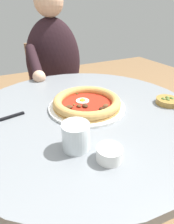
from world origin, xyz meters
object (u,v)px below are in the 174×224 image
ramekin_capers (109,153)px  diner_person (56,90)px  pizza_on_plate (87,103)px  water_glass (76,138)px  steak_knife (3,119)px  dining_table (84,140)px  olive_pan (168,101)px  cafe_chair_diner (54,87)px

ramekin_capers → diner_person: bearing=-9.9°
ramekin_capers → pizza_on_plate: bearing=-15.6°
water_glass → steak_knife: size_ratio=0.37×
ramekin_capers → diner_person: size_ratio=0.06×
dining_table → water_glass: (-0.19, 0.12, 0.19)m
pizza_on_plate → water_glass: 0.24m
water_glass → olive_pan: size_ratio=0.67×
dining_table → diner_person: size_ratio=0.76×
diner_person → dining_table: bearing=171.1°
olive_pan → cafe_chair_diner: (0.94, 0.20, -0.24)m
pizza_on_plate → steak_knife: pizza_on_plate is taller
cafe_chair_diner → water_glass: bearing=166.3°
pizza_on_plate → water_glass: size_ratio=3.78×
pizza_on_plate → ramekin_capers: 0.29m
water_glass → ramekin_capers: water_glass is taller
ramekin_capers → olive_pan: 0.42m
steak_knife → olive_pan: 0.64m
water_glass → ramekin_capers: bearing=-144.6°
cafe_chair_diner → olive_pan: bearing=-168.0°
water_glass → cafe_chair_diner: size_ratio=0.10×
dining_table → ramekin_capers: bearing=167.8°
diner_person → pizza_on_plate: bearing=172.6°
dining_table → steak_knife: (0.06, 0.29, 0.15)m
pizza_on_plate → water_glass: water_glass is taller
dining_table → ramekin_capers: 0.33m
olive_pan → steak_knife: bearing=74.3°
steak_knife → olive_pan: bearing=-105.7°
olive_pan → cafe_chair_diner: bearing=12.0°
pizza_on_plate → olive_pan: 0.34m
pizza_on_plate → cafe_chair_diner: (0.82, -0.11, -0.24)m
steak_knife → ramekin_capers: ramekin_capers is taller
ramekin_capers → diner_person: (0.96, -0.17, -0.21)m
steak_knife → ramekin_capers: bearing=-145.9°
diner_person → cafe_chair_diner: 0.14m
dining_table → cafe_chair_diner: 0.84m
dining_table → ramekin_capers: ramekin_capers is taller
dining_table → olive_pan: size_ratio=7.63×
ramekin_capers → olive_pan: bearing=-67.7°
steak_knife → diner_person: (0.63, -0.39, -0.20)m
diner_person → cafe_chair_diner: bearing=-9.7°
olive_pan → cafe_chair_diner: cafe_chair_diner is taller
diner_person → cafe_chair_diner: (0.14, -0.02, -0.03)m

